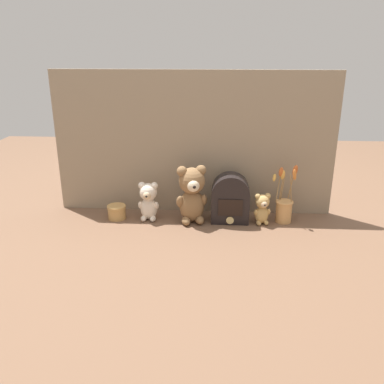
{
  "coord_description": "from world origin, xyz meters",
  "views": [
    {
      "loc": [
        0.13,
        -1.97,
        0.9
      ],
      "look_at": [
        0.0,
        0.02,
        0.16
      ],
      "focal_mm": 38.0,
      "sensor_mm": 36.0,
      "label": 1
    }
  ],
  "objects_px": {
    "flower_vase": "(284,206)",
    "decorative_tin_tall": "(117,212)",
    "teddy_bear_small": "(262,208)",
    "teddy_bear_large": "(192,193)",
    "teddy_bear_medium": "(148,200)",
    "vintage_radio": "(230,199)"
  },
  "relations": [
    {
      "from": "vintage_radio",
      "to": "teddy_bear_large",
      "type": "bearing_deg",
      "value": -173.22
    },
    {
      "from": "teddy_bear_large",
      "to": "flower_vase",
      "type": "distance_m",
      "value": 0.49
    },
    {
      "from": "teddy_bear_medium",
      "to": "flower_vase",
      "type": "distance_m",
      "value": 0.72
    },
    {
      "from": "teddy_bear_small",
      "to": "flower_vase",
      "type": "height_order",
      "value": "flower_vase"
    },
    {
      "from": "teddy_bear_large",
      "to": "teddy_bear_medium",
      "type": "xyz_separation_m",
      "value": [
        -0.23,
        0.02,
        -0.05
      ]
    },
    {
      "from": "vintage_radio",
      "to": "teddy_bear_small",
      "type": "bearing_deg",
      "value": -8.55
    },
    {
      "from": "teddy_bear_small",
      "to": "flower_vase",
      "type": "xyz_separation_m",
      "value": [
        0.12,
        0.03,
        0.0
      ]
    },
    {
      "from": "flower_vase",
      "to": "decorative_tin_tall",
      "type": "xyz_separation_m",
      "value": [
        -0.89,
        -0.02,
        -0.05
      ]
    },
    {
      "from": "teddy_bear_small",
      "to": "vintage_radio",
      "type": "distance_m",
      "value": 0.17
    },
    {
      "from": "teddy_bear_large",
      "to": "vintage_radio",
      "type": "relative_size",
      "value": 1.19
    },
    {
      "from": "teddy_bear_large",
      "to": "teddy_bear_small",
      "type": "height_order",
      "value": "teddy_bear_large"
    },
    {
      "from": "flower_vase",
      "to": "decorative_tin_tall",
      "type": "bearing_deg",
      "value": -178.91
    },
    {
      "from": "teddy_bear_small",
      "to": "flower_vase",
      "type": "relative_size",
      "value": 0.54
    },
    {
      "from": "teddy_bear_medium",
      "to": "teddy_bear_small",
      "type": "bearing_deg",
      "value": -1.65
    },
    {
      "from": "flower_vase",
      "to": "decorative_tin_tall",
      "type": "height_order",
      "value": "flower_vase"
    },
    {
      "from": "teddy_bear_medium",
      "to": "vintage_radio",
      "type": "height_order",
      "value": "vintage_radio"
    },
    {
      "from": "flower_vase",
      "to": "decorative_tin_tall",
      "type": "relative_size",
      "value": 3.11
    },
    {
      "from": "flower_vase",
      "to": "vintage_radio",
      "type": "xyz_separation_m",
      "value": [
        -0.29,
        -0.01,
        0.04
      ]
    },
    {
      "from": "teddy_bear_medium",
      "to": "decorative_tin_tall",
      "type": "xyz_separation_m",
      "value": [
        -0.18,
        -0.0,
        -0.07
      ]
    },
    {
      "from": "teddy_bear_small",
      "to": "vintage_radio",
      "type": "height_order",
      "value": "vintage_radio"
    },
    {
      "from": "teddy_bear_medium",
      "to": "teddy_bear_large",
      "type": "bearing_deg",
      "value": -4.03
    },
    {
      "from": "teddy_bear_large",
      "to": "teddy_bear_medium",
      "type": "bearing_deg",
      "value": 175.97
    }
  ]
}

